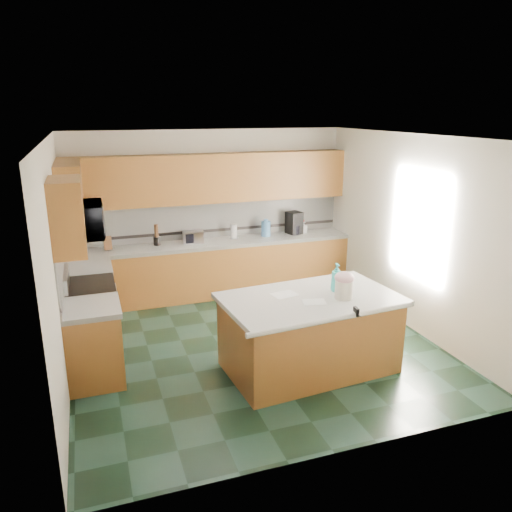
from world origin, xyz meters
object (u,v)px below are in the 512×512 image
island_base (309,335)px  toaster_oven (193,237)px  island_top (310,299)px  treat_jar (344,289)px  soap_bottle_island (336,278)px  coffee_maker (294,223)px  knife_block (108,243)px

island_base → toaster_oven: size_ratio=5.76×
island_top → treat_jar: (0.34, -0.16, 0.14)m
treat_jar → island_base: bearing=152.3°
soap_bottle_island → island_base: bearing=-164.3°
coffee_maker → island_base: bearing=-122.7°
island_top → coffee_maker: bearing=65.6°
island_base → island_top: island_top is taller
island_top → toaster_oven: size_ratio=6.06×
island_top → toaster_oven: toaster_oven is taller
island_top → coffee_maker: coffee_maker is taller
knife_block → soap_bottle_island: bearing=-50.8°
soap_bottle_island → toaster_oven: soap_bottle_island is taller
toaster_oven → coffee_maker: 1.79m
treat_jar → coffee_maker: size_ratio=0.56×
island_top → toaster_oven: (-0.77, 2.84, 0.13)m
island_base → island_top: size_ratio=0.95×
island_base → soap_bottle_island: bearing=6.2°
treat_jar → knife_block: size_ratio=1.01×
knife_block → coffee_maker: (3.13, 0.03, 0.08)m
toaster_oven → treat_jar: bearing=-61.9°
treat_jar → coffee_maker: bearing=74.7°
treat_jar → knife_block: knife_block is taller
knife_block → toaster_oven: (1.34, 0.00, -0.01)m
toaster_oven → coffee_maker: (1.79, 0.03, 0.09)m
island_base → knife_block: bearing=121.7°
soap_bottle_island → coffee_maker: coffee_maker is taller
island_base → toaster_oven: (-0.77, 2.84, 0.59)m
coffee_maker → soap_bottle_island: bearing=-116.3°
treat_jar → coffee_maker: 3.11m
soap_bottle_island → island_top: bearing=-164.3°
soap_bottle_island → toaster_oven: (-1.14, 2.77, -0.08)m
treat_jar → toaster_oven: treat_jar is taller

